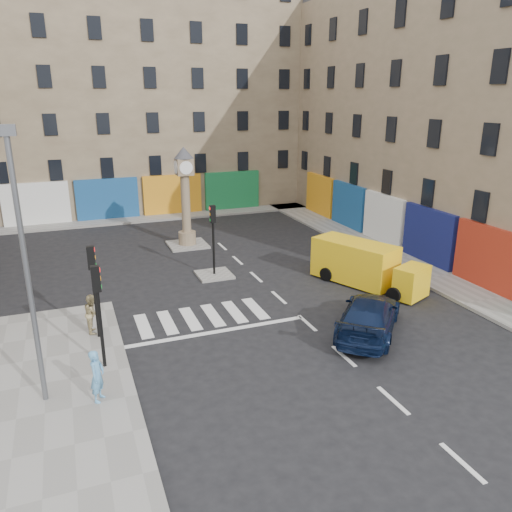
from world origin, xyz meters
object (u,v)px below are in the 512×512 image
traffic_light_left_near (98,301)px  yellow_van (364,265)px  pedestrian_blue (97,376)px  traffic_light_left_far (93,277)px  lamp_post (25,257)px  clock_pillar (185,191)px  navy_sedan (369,316)px  pedestrian_tan (92,313)px  traffic_light_island (213,229)px

traffic_light_left_near → yellow_van: 13.61m
yellow_van → pedestrian_blue: 14.55m
traffic_light_left_far → lamp_post: 4.77m
yellow_van → pedestrian_blue: size_ratio=3.58×
clock_pillar → pedestrian_blue: 17.37m
clock_pillar → traffic_light_left_far: bearing=-118.9°
traffic_light_left_far → yellow_van: size_ratio=0.61×
traffic_light_left_far → navy_sedan: 10.87m
clock_pillar → pedestrian_tan: size_ratio=3.87×
navy_sedan → pedestrian_blue: pedestrian_blue is taller
traffic_light_island → lamp_post: bearing=-131.7°
traffic_light_island → navy_sedan: traffic_light_island is taller
yellow_van → pedestrian_blue: (-13.31, -5.88, -0.06)m
clock_pillar → navy_sedan: clock_pillar is taller
pedestrian_blue → traffic_light_left_far: bearing=23.1°
traffic_light_island → clock_pillar: clock_pillar is taller
lamp_post → pedestrian_blue: (1.57, -0.66, -3.79)m
pedestrian_blue → pedestrian_tan: 4.99m
lamp_post → pedestrian_tan: size_ratio=5.26×
pedestrian_blue → navy_sedan: bearing=-56.2°
clock_pillar → pedestrian_blue: clock_pillar is taller
navy_sedan → yellow_van: (2.78, 4.69, 0.31)m
traffic_light_left_far → pedestrian_tan: size_ratio=2.34×
clock_pillar → pedestrian_blue: bearing=-112.7°
traffic_light_left_near → lamp_post: bearing=-143.6°
lamp_post → clock_pillar: 17.31m
yellow_van → pedestrian_tan: bearing=160.3°
traffic_light_left_far → traffic_light_island: bearing=40.6°
navy_sedan → pedestrian_blue: 10.59m
clock_pillar → yellow_van: clock_pillar is taller
traffic_light_left_near → clock_pillar: size_ratio=0.61×
traffic_light_left_far → pedestrian_tan: (-0.15, 0.52, -1.68)m
lamp_post → yellow_van: 16.20m
yellow_van → pedestrian_tan: yellow_van is taller
lamp_post → clock_pillar: bearing=61.6°
navy_sedan → pedestrian_blue: (-10.52, -1.19, 0.25)m
traffic_light_left_near → traffic_light_left_far: 2.40m
traffic_light_left_near → traffic_light_left_far: (0.00, 2.40, 0.00)m
traffic_light_left_near → pedestrian_tan: 3.38m
navy_sedan → pedestrian_tan: size_ratio=3.27×
lamp_post → navy_sedan: lamp_post is taller
traffic_light_left_near → clock_pillar: 15.19m
pedestrian_blue → pedestrian_tan: bearing=25.3°
traffic_light_left_far → lamp_post: (-1.90, -3.80, 2.17)m
traffic_light_left_near → navy_sedan: traffic_light_left_near is taller
pedestrian_tan → traffic_light_left_far: bearing=-161.4°
traffic_light_left_near → traffic_light_left_far: same height
lamp_post → pedestrian_tan: lamp_post is taller
traffic_light_left_near → traffic_light_island: (6.30, 7.80, -0.03)m
navy_sedan → pedestrian_tan: pedestrian_tan is taller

